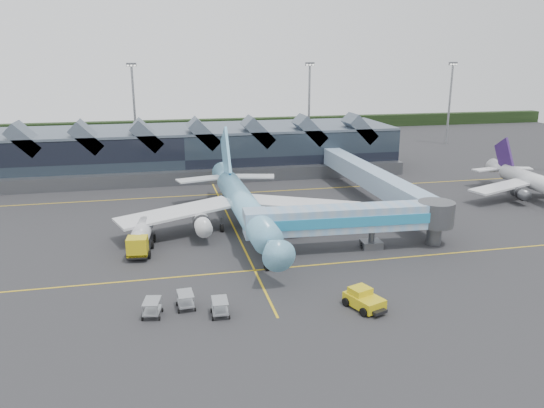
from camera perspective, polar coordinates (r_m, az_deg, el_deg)
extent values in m
plane|color=#27272A|center=(69.91, -3.11, -4.64)|extent=(260.00, 260.00, 0.00)
cube|color=gold|center=(62.58, -1.88, -7.14)|extent=(120.00, 0.25, 0.01)
cube|color=gold|center=(96.40, -5.88, 1.06)|extent=(120.00, 0.25, 0.01)
cube|color=gold|center=(79.25, -4.31, -2.17)|extent=(0.25, 60.00, 0.01)
cube|color=black|center=(176.41, -9.13, 8.30)|extent=(260.00, 4.00, 4.00)
cube|color=black|center=(114.54, -9.64, 5.57)|extent=(90.00, 20.00, 9.00)
cube|color=#505C6A|center=(113.82, -9.75, 7.90)|extent=(90.00, 20.00, 0.60)
cube|color=#525459|center=(104.40, -9.22, 2.81)|extent=(90.00, 2.50, 2.60)
cube|color=#505C6A|center=(109.29, -24.99, 6.39)|extent=(6.43, 6.00, 6.43)
cube|color=#505C6A|center=(107.46, -19.23, 6.85)|extent=(6.43, 6.00, 6.43)
cube|color=#505C6A|center=(106.75, -13.33, 7.25)|extent=(6.43, 6.00, 6.43)
cube|color=#505C6A|center=(107.17, -7.39, 7.57)|extent=(6.43, 6.00, 6.43)
cube|color=#505C6A|center=(108.70, -1.56, 7.81)|extent=(6.43, 6.00, 6.43)
cube|color=#505C6A|center=(111.30, 4.06, 7.96)|extent=(6.43, 6.00, 6.43)
cube|color=#505C6A|center=(114.91, 9.38, 8.04)|extent=(6.43, 6.00, 6.43)
cylinder|color=gray|center=(137.40, -14.57, 9.70)|extent=(0.56, 0.56, 22.00)
cube|color=#525459|center=(136.76, -14.90, 14.28)|extent=(2.40, 0.50, 0.90)
cylinder|color=gray|center=(143.18, 4.01, 10.39)|extent=(0.56, 0.56, 22.00)
cube|color=#525459|center=(142.58, 4.09, 14.79)|extent=(2.40, 0.50, 0.90)
cylinder|color=gray|center=(157.49, 18.55, 10.11)|extent=(0.56, 0.56, 22.00)
cube|color=#525459|center=(156.94, 18.91, 14.10)|extent=(2.40, 0.50, 0.90)
cylinder|color=#67AFD1|center=(74.36, -2.98, -0.19)|extent=(4.10, 29.55, 3.64)
cone|color=#67AFD1|center=(58.29, 0.15, -4.75)|extent=(3.72, 5.11, 3.64)
cube|color=black|center=(57.45, 0.30, -4.25)|extent=(1.39, 0.36, 0.48)
cone|color=#67AFD1|center=(91.63, -5.07, 3.00)|extent=(3.74, 6.80, 3.64)
cube|color=silver|center=(74.69, -10.19, -0.87)|extent=(17.43, 10.54, 1.20)
cube|color=silver|center=(77.82, 3.61, 0.04)|extent=(17.43, 10.11, 1.20)
cylinder|color=silver|center=(71.99, -7.52, -2.14)|extent=(2.33, 5.09, 2.26)
cylinder|color=silver|center=(74.17, 2.05, -1.47)|extent=(2.33, 5.09, 2.26)
cube|color=#67AFD1|center=(89.23, -4.97, 5.15)|extent=(0.58, 9.32, 10.03)
cube|color=silver|center=(89.89, -7.78, 2.67)|extent=(8.09, 4.80, 0.24)
cube|color=silver|center=(91.16, -2.16, 2.99)|extent=(8.06, 4.59, 0.24)
cylinder|color=#525459|center=(62.39, -0.59, -6.16)|extent=(0.27, 0.27, 2.11)
cylinder|color=#525459|center=(75.93, -5.43, -2.17)|extent=(0.27, 0.27, 2.11)
cylinder|color=#525459|center=(76.97, -0.86, -1.85)|extent=(0.27, 0.27, 2.11)
cylinder|color=black|center=(62.65, -0.59, -6.73)|extent=(0.45, 1.36, 1.35)
cylinder|color=silver|center=(101.74, 26.88, 1.97)|extent=(3.77, 20.04, 2.85)
cone|color=silver|center=(111.47, 23.22, 3.59)|extent=(3.06, 4.68, 2.85)
cube|color=silver|center=(98.77, 23.43, 1.71)|extent=(12.41, 6.70, 0.95)
cylinder|color=#525459|center=(98.30, 25.20, 1.02)|extent=(1.92, 3.50, 1.77)
cube|color=#341C54|center=(110.07, 23.69, 4.80)|extent=(0.72, 6.41, 6.94)
cube|color=silver|center=(109.05, 22.05, 3.47)|extent=(5.72, 3.02, 0.24)
cube|color=silver|center=(112.56, 24.83, 3.52)|extent=(5.77, 3.47, 0.24)
cylinder|color=#525459|center=(101.49, 25.35, 0.82)|extent=(0.27, 0.27, 1.65)
cube|color=#7EAAD3|center=(68.30, 8.20, -1.53)|extent=(21.90, 4.29, 3.16)
cube|color=teal|center=(66.77, 8.64, -1.96)|extent=(21.75, 1.16, 1.31)
cube|color=#7EAAD3|center=(65.68, -1.80, -2.08)|extent=(2.99, 3.61, 3.27)
cylinder|color=#525459|center=(70.00, 10.68, -3.04)|extent=(0.76, 0.76, 4.23)
cube|color=#525459|center=(70.53, 10.61, -4.29)|extent=(2.71, 2.30, 0.98)
cylinder|color=black|center=(70.21, 9.77, -4.44)|extent=(0.48, 1.00, 0.98)
cylinder|color=black|center=(70.94, 11.43, -4.31)|extent=(0.48, 1.00, 0.98)
cylinder|color=#525459|center=(72.82, 17.20, -1.00)|extent=(4.79, 4.79, 3.27)
cylinder|color=#525459|center=(73.43, 17.07, -2.58)|extent=(1.96, 1.96, 4.23)
cube|color=black|center=(70.50, -13.85, -4.26)|extent=(3.43, 9.37, 0.51)
cube|color=gold|center=(66.92, -14.28, -4.41)|extent=(2.67, 2.49, 2.24)
cube|color=black|center=(65.99, -14.40, -4.23)|extent=(2.24, 0.40, 1.02)
cylinder|color=silver|center=(71.20, -13.80, -2.88)|extent=(2.97, 6.13, 2.34)
sphere|color=silver|center=(73.99, -13.52, -2.16)|extent=(2.24, 2.24, 2.24)
sphere|color=silver|center=(68.44, -14.11, -3.67)|extent=(2.24, 2.24, 2.24)
cylinder|color=black|center=(67.95, -15.22, -5.36)|extent=(0.47, 1.05, 1.02)
cylinder|color=black|center=(67.58, -13.08, -5.32)|extent=(0.47, 1.05, 1.02)
cylinder|color=black|center=(71.25, -14.80, -4.33)|extent=(0.47, 1.05, 1.02)
cylinder|color=black|center=(70.90, -12.77, -4.29)|extent=(0.47, 1.05, 1.02)
cylinder|color=black|center=(73.62, -14.53, -3.65)|extent=(0.47, 1.05, 1.02)
cylinder|color=black|center=(73.28, -12.56, -3.61)|extent=(0.47, 1.05, 1.02)
cube|color=gold|center=(54.32, 9.89, -10.23)|extent=(3.60, 4.50, 1.09)
cube|color=gold|center=(54.40, 9.46, -9.22)|extent=(2.44, 2.31, 0.76)
cube|color=black|center=(53.12, 11.41, -11.27)|extent=(1.73, 1.34, 0.33)
cylinder|color=black|center=(52.84, 9.83, -11.40)|extent=(0.61, 0.93, 0.87)
cylinder|color=black|center=(54.42, 11.80, -10.67)|extent=(0.61, 0.93, 0.87)
cylinder|color=black|center=(54.56, 7.95, -10.40)|extent=(0.61, 0.93, 0.87)
cylinder|color=black|center=(56.09, 9.92, -9.73)|extent=(0.61, 0.93, 0.87)
cube|color=#979BA0|center=(54.22, -9.26, -10.45)|extent=(1.65, 2.45, 0.16)
cube|color=#979BA0|center=(53.78, -9.31, -9.48)|extent=(1.65, 2.45, 0.09)
cylinder|color=black|center=(55.24, -8.52, -10.36)|extent=(0.15, 0.39, 0.39)
cube|color=#979BA0|center=(52.42, -5.61, -11.28)|extent=(1.58, 2.41, 0.16)
cube|color=#979BA0|center=(51.96, -5.64, -10.27)|extent=(1.58, 2.41, 0.09)
cylinder|color=black|center=(53.42, -4.80, -11.18)|extent=(0.14, 0.39, 0.39)
cube|color=#979BA0|center=(53.33, -12.75, -11.12)|extent=(1.91, 2.60, 0.16)
cube|color=#979BA0|center=(52.88, -12.82, -10.13)|extent=(1.91, 2.60, 0.09)
cylinder|color=black|center=(54.12, -11.71, -11.10)|extent=(0.20, 0.40, 0.39)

